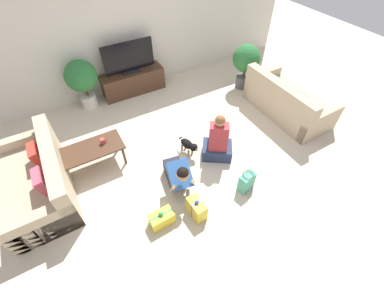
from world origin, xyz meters
name	(u,v)px	position (x,y,z in m)	size (l,w,h in m)	color
ground_plane	(187,152)	(0.00, 0.00, 0.00)	(16.00, 16.00, 0.00)	beige
wall_back	(125,31)	(0.00, 2.63, 1.30)	(8.40, 0.06, 2.60)	beige
sofa_left	(40,181)	(-2.38, 0.38, 0.29)	(0.92, 1.82, 0.82)	tan
sofa_right	(286,102)	(2.38, -0.03, 0.29)	(0.92, 1.82, 0.82)	tan
coffee_table	(91,151)	(-1.54, 0.51, 0.39)	(1.07, 0.52, 0.44)	#472D1E
tv_console	(133,82)	(-0.11, 2.35, 0.26)	(1.42, 0.43, 0.52)	#472D1E
tv	(129,59)	(-0.11, 2.35, 0.83)	(1.13, 0.20, 0.69)	black
potted_plant_back_left	(82,79)	(-1.17, 2.30, 0.69)	(0.65, 0.65, 1.08)	beige
potted_plant_corner_right	(246,61)	(2.24, 1.23, 0.67)	(0.62, 0.62, 1.05)	#4C4C51
person_kneeling	(178,174)	(-0.48, -0.60, 0.32)	(0.43, 0.77, 0.74)	#23232D
person_sitting	(218,142)	(0.44, -0.35, 0.34)	(0.65, 0.63, 0.97)	#283351
dog	(189,145)	(0.03, -0.04, 0.21)	(0.22, 0.47, 0.32)	black
gift_box_a	(162,219)	(-0.99, -1.05, 0.11)	(0.36, 0.22, 0.28)	yellow
gift_box_b	(197,208)	(-0.48, -1.18, 0.15)	(0.20, 0.33, 0.36)	yellow
gift_bag_a	(246,182)	(0.45, -1.17, 0.17)	(0.30, 0.21, 0.36)	#4CA384
mug	(103,141)	(-1.30, 0.53, 0.48)	(0.12, 0.08, 0.09)	#B23D38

